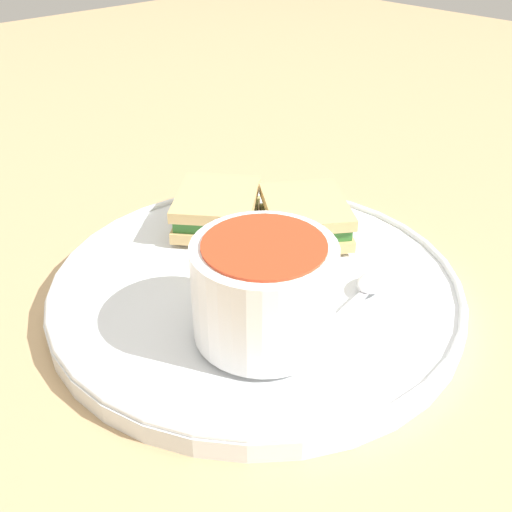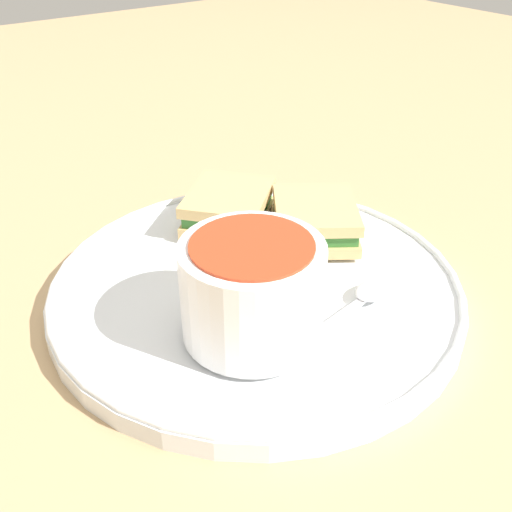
# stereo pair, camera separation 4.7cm
# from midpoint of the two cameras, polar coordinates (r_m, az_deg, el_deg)

# --- Properties ---
(ground_plane) EXTENTS (2.40, 2.40, 0.00)m
(ground_plane) POSITION_cam_midpoint_polar(r_m,az_deg,el_deg) (0.49, -2.74, -4.03)
(ground_plane) COLOR tan
(plate) EXTENTS (0.33, 0.33, 0.02)m
(plate) POSITION_cam_midpoint_polar(r_m,az_deg,el_deg) (0.49, -2.77, -3.04)
(plate) COLOR white
(plate) RESTS_ON ground_plane
(soup_bowl) EXTENTS (0.10, 0.10, 0.07)m
(soup_bowl) POSITION_cam_midpoint_polar(r_m,az_deg,el_deg) (0.40, -2.57, -3.26)
(soup_bowl) COLOR white
(soup_bowl) RESTS_ON plate
(spoon) EXTENTS (0.11, 0.03, 0.01)m
(spoon) POSITION_cam_midpoint_polar(r_m,az_deg,el_deg) (0.47, 7.86, -3.07)
(spoon) COLOR silver
(spoon) RESTS_ON plate
(sandwich_half_near) EXTENTS (0.11, 0.11, 0.03)m
(sandwich_half_near) POSITION_cam_midpoint_polar(r_m,az_deg,el_deg) (0.53, 2.22, 3.68)
(sandwich_half_near) COLOR tan
(sandwich_half_near) RESTS_ON plate
(sandwich_half_far) EXTENTS (0.11, 0.11, 0.03)m
(sandwich_half_far) POSITION_cam_midpoint_polar(r_m,az_deg,el_deg) (0.55, -6.19, 4.41)
(sandwich_half_far) COLOR tan
(sandwich_half_far) RESTS_ON plate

